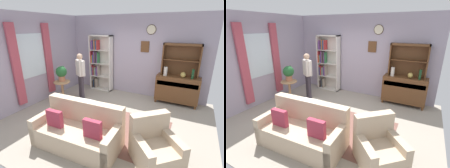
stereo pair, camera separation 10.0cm
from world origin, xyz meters
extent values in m
cube|color=#9E9384|center=(0.00, 0.00, -0.01)|extent=(5.40, 4.60, 0.02)
cube|color=#A399AD|center=(0.00, 2.13, 1.40)|extent=(5.00, 0.06, 2.80)
cylinder|color=beige|center=(0.57, 2.08, 2.30)|extent=(0.28, 0.03, 0.28)
torus|color=#382314|center=(0.57, 2.08, 2.30)|extent=(0.31, 0.02, 0.31)
cube|color=brown|center=(0.40, 2.08, 1.75)|extent=(0.28, 0.03, 0.36)
cube|color=#A399AD|center=(-2.53, 0.00, 1.40)|extent=(0.06, 4.20, 2.80)
cube|color=silver|center=(-2.49, -0.09, 1.55)|extent=(0.02, 0.90, 1.30)
cube|color=#B24756|center=(-2.44, -0.67, 1.35)|extent=(0.08, 0.24, 2.30)
cube|color=#B24756|center=(-2.44, 0.49, 1.35)|extent=(0.08, 0.24, 2.30)
cube|color=brown|center=(0.20, -0.30, 0.00)|extent=(2.97, 1.77, 0.01)
cube|color=silver|center=(-1.68, 1.93, 1.05)|extent=(0.04, 0.30, 2.10)
cube|color=silver|center=(-0.82, 1.93, 1.05)|extent=(0.04, 0.30, 2.10)
cube|color=silver|center=(-1.25, 1.93, 2.08)|extent=(0.90, 0.30, 0.04)
cube|color=silver|center=(-1.25, 1.93, 0.02)|extent=(0.90, 0.30, 0.04)
cube|color=silver|center=(-1.25, 2.07, 1.05)|extent=(0.90, 0.01, 2.10)
cube|color=silver|center=(-1.25, 1.93, 0.55)|extent=(0.86, 0.30, 0.02)
cube|color=gray|center=(-1.64, 1.91, 0.19)|extent=(0.03, 0.22, 0.28)
cube|color=#3F3833|center=(-1.61, 1.91, 0.19)|extent=(0.03, 0.23, 0.28)
cube|color=#284C8C|center=(-1.57, 1.91, 0.21)|extent=(0.02, 0.10, 0.31)
cube|color=gold|center=(-1.54, 1.91, 0.21)|extent=(0.02, 0.11, 0.31)
cube|color=#3F3833|center=(-1.51, 1.91, 0.26)|extent=(0.03, 0.18, 0.41)
cube|color=gray|center=(-1.46, 1.91, 0.23)|extent=(0.04, 0.19, 0.36)
cube|color=silver|center=(-1.25, 1.93, 1.05)|extent=(0.86, 0.30, 0.02)
cube|color=#B22D33|center=(-1.65, 1.91, 0.75)|extent=(0.02, 0.12, 0.39)
cube|color=#284C8C|center=(-1.61, 1.91, 0.72)|extent=(0.03, 0.20, 0.33)
cube|color=#B22D33|center=(-1.57, 1.91, 0.73)|extent=(0.03, 0.19, 0.35)
cube|color=#337247|center=(-1.54, 1.91, 0.71)|extent=(0.02, 0.14, 0.31)
cube|color=gray|center=(-1.49, 1.91, 0.71)|extent=(0.04, 0.16, 0.32)
cube|color=#284C8C|center=(-1.44, 1.91, 0.69)|extent=(0.04, 0.13, 0.28)
cube|color=#723F7F|center=(-1.40, 1.91, 0.73)|extent=(0.04, 0.18, 0.36)
cube|color=gray|center=(-1.34, 1.91, 0.77)|extent=(0.04, 0.19, 0.43)
cube|color=silver|center=(-1.25, 1.93, 1.56)|extent=(0.86, 0.30, 0.02)
cube|color=#B22D33|center=(-1.64, 1.91, 1.28)|extent=(0.03, 0.23, 0.43)
cube|color=gold|center=(-1.60, 1.91, 1.20)|extent=(0.03, 0.19, 0.28)
cube|color=#284C8C|center=(-1.56, 1.91, 1.22)|extent=(0.03, 0.21, 0.31)
cube|color=#723F7F|center=(-1.51, 1.91, 1.28)|extent=(0.04, 0.19, 0.44)
cube|color=#3F3833|center=(-1.46, 1.91, 1.28)|extent=(0.03, 0.22, 0.44)
cube|color=#723F7F|center=(-1.43, 1.91, 1.26)|extent=(0.03, 0.11, 0.41)
cube|color=#723F7F|center=(-1.39, 1.91, 1.21)|extent=(0.03, 0.19, 0.30)
cube|color=#337247|center=(-1.36, 1.91, 1.26)|extent=(0.03, 0.18, 0.41)
cube|color=#284C8C|center=(-1.65, 1.91, 1.71)|extent=(0.02, 0.11, 0.29)
cube|color=#B22D33|center=(-1.62, 1.91, 1.73)|extent=(0.03, 0.12, 0.33)
cube|color=#723F7F|center=(-1.58, 1.91, 1.74)|extent=(0.04, 0.23, 0.35)
cube|color=#284C8C|center=(-1.53, 1.91, 1.73)|extent=(0.03, 0.13, 0.33)
cube|color=gray|center=(-1.50, 1.91, 1.73)|extent=(0.02, 0.12, 0.33)
cube|color=#CC7233|center=(-1.47, 1.91, 1.75)|extent=(0.02, 0.23, 0.36)
cube|color=#284C8C|center=(-1.43, 1.91, 1.73)|extent=(0.04, 0.14, 0.34)
cube|color=gray|center=(-1.39, 1.91, 1.75)|extent=(0.04, 0.12, 0.36)
cube|color=#B22D33|center=(-1.35, 1.91, 1.74)|extent=(0.03, 0.22, 0.35)
cube|color=brown|center=(1.58, 1.86, 0.51)|extent=(1.30, 0.45, 0.82)
cube|color=brown|center=(0.98, 1.69, 0.05)|extent=(0.06, 0.06, 0.10)
cube|color=brown|center=(2.18, 1.69, 0.05)|extent=(0.06, 0.06, 0.10)
cube|color=brown|center=(0.98, 2.04, 0.05)|extent=(0.06, 0.06, 0.10)
cube|color=brown|center=(2.18, 2.04, 0.05)|extent=(0.06, 0.06, 0.10)
cube|color=#492C18|center=(1.58, 1.64, 0.71)|extent=(1.20, 0.01, 0.14)
cube|color=brown|center=(1.05, 1.94, 1.42)|extent=(0.04, 0.26, 1.00)
cube|color=brown|center=(2.11, 1.94, 1.42)|extent=(0.04, 0.26, 1.00)
cube|color=brown|center=(1.58, 1.94, 1.89)|extent=(1.10, 0.26, 0.06)
cube|color=brown|center=(1.58, 1.94, 1.42)|extent=(1.06, 0.26, 0.02)
cube|color=brown|center=(1.58, 2.06, 1.42)|extent=(1.10, 0.01, 1.00)
cylinder|color=beige|center=(1.19, 1.78, 1.06)|extent=(0.11, 0.11, 0.28)
ellipsoid|color=tan|center=(1.71, 1.79, 1.01)|extent=(0.15, 0.15, 0.17)
cylinder|color=#194223|center=(1.97, 1.77, 1.07)|extent=(0.07, 0.07, 0.29)
cube|color=#C6AD8E|center=(0.02, -1.23, 0.21)|extent=(1.83, 0.92, 0.42)
cube|color=#C6AD8E|center=(0.00, -0.91, 0.66)|extent=(1.81, 0.27, 0.48)
cube|color=#C6AD8E|center=(-0.81, -1.27, 0.30)|extent=(0.18, 0.86, 0.60)
cube|color=#C6AD8E|center=(0.85, -1.20, 0.30)|extent=(0.18, 0.86, 0.60)
cube|color=#A33347|center=(-0.43, -1.37, 0.60)|extent=(0.36, 0.11, 0.36)
cube|color=#A33347|center=(0.47, -1.33, 0.60)|extent=(0.36, 0.11, 0.36)
cube|color=white|center=(0.00, -0.91, 0.90)|extent=(0.37, 0.19, 0.00)
cube|color=#C6AD8E|center=(1.59, -1.00, 0.20)|extent=(1.08, 1.08, 0.40)
cube|color=#C6AD8E|center=(1.39, -0.78, 0.64)|extent=(0.67, 0.64, 0.48)
cube|color=#C6AD8E|center=(1.37, -1.20, 0.28)|extent=(0.63, 0.67, 0.55)
cube|color=#C6AD8E|center=(1.81, -0.79, 0.28)|extent=(0.63, 0.67, 0.55)
cylinder|color=#A87F56|center=(-1.81, 0.34, 0.68)|extent=(0.52, 0.52, 0.03)
cylinder|color=#A87F56|center=(-1.81, 0.34, 0.33)|extent=(0.08, 0.08, 0.67)
cylinder|color=#A87F56|center=(-1.81, 0.34, 0.01)|extent=(0.36, 0.36, 0.03)
cylinder|color=#AD6B4C|center=(-1.84, 0.40, 0.78)|extent=(0.21, 0.21, 0.17)
sphere|color=#235B2D|center=(-1.84, 0.40, 1.01)|extent=(0.35, 0.35, 0.35)
ellipsoid|color=#235B2D|center=(-1.85, 0.52, 1.05)|extent=(0.10, 0.06, 0.25)
ellipsoid|color=#235B2D|center=(-1.89, 0.51, 1.05)|extent=(0.10, 0.06, 0.25)
cylinder|color=#38333D|center=(-1.50, 0.90, 0.41)|extent=(0.16, 0.16, 0.82)
cylinder|color=#38333D|center=(-1.35, 0.81, 0.41)|extent=(0.16, 0.16, 0.82)
cube|color=silver|center=(-1.42, 0.85, 1.08)|extent=(0.39, 0.35, 0.52)
sphere|color=tan|center=(-1.42, 0.85, 1.46)|extent=(0.27, 0.27, 0.20)
cylinder|color=silver|center=(-1.61, 0.97, 1.11)|extent=(0.11, 0.11, 0.48)
cylinder|color=silver|center=(-1.23, 0.74, 1.11)|extent=(0.11, 0.11, 0.48)
cube|color=brown|center=(0.02, -0.42, 0.40)|extent=(0.80, 0.50, 0.03)
cube|color=brown|center=(-0.35, -0.64, 0.20)|extent=(0.05, 0.05, 0.39)
cube|color=brown|center=(0.39, -0.64, 0.20)|extent=(0.05, 0.05, 0.39)
cube|color=brown|center=(-0.35, -0.20, 0.20)|extent=(0.05, 0.05, 0.39)
cube|color=brown|center=(0.39, -0.20, 0.20)|extent=(0.05, 0.05, 0.39)
cube|color=#337247|center=(0.17, -0.38, 0.43)|extent=(0.22, 0.15, 0.03)
cube|color=#723F7F|center=(0.16, -0.37, 0.46)|extent=(0.21, 0.14, 0.02)
cube|color=#CC7233|center=(0.18, -0.38, 0.49)|extent=(0.15, 0.10, 0.03)
cube|color=#3F3833|center=(0.17, -0.38, 0.51)|extent=(0.15, 0.16, 0.02)
camera|label=1|loc=(1.98, -3.52, 2.39)|focal=26.71mm
camera|label=2|loc=(2.07, -3.47, 2.39)|focal=26.71mm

